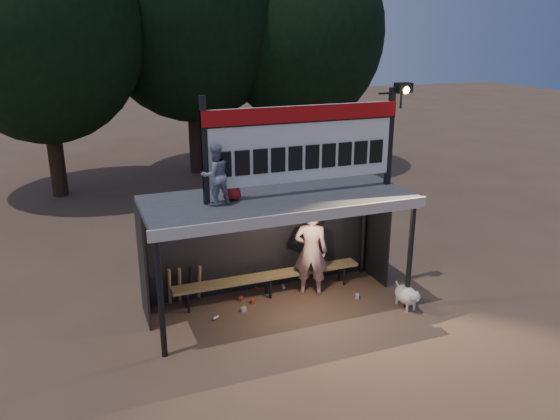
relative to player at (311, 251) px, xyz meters
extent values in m
plane|color=brown|center=(-0.85, -0.34, -0.95)|extent=(80.00, 80.00, 0.00)
imported|color=silver|center=(0.00, 0.00, 0.00)|extent=(0.82, 0.70, 1.90)
imported|color=gray|center=(-2.06, -0.44, 1.91)|extent=(0.59, 0.50, 1.08)
imported|color=maroon|center=(-1.72, -0.26, 1.81)|extent=(0.47, 0.34, 0.89)
cube|color=#3A393C|center=(-0.85, -0.34, 1.31)|extent=(5.00, 2.00, 0.12)
cube|color=beige|center=(-0.85, -1.36, 1.27)|extent=(5.10, 0.06, 0.20)
cylinder|color=black|center=(-3.25, -1.24, 0.15)|extent=(0.10, 0.10, 2.20)
cylinder|color=black|center=(1.55, -1.24, 0.15)|extent=(0.10, 0.10, 2.20)
cylinder|color=black|center=(-3.25, 0.56, 0.15)|extent=(0.10, 0.10, 2.20)
cylinder|color=black|center=(1.55, 0.56, 0.15)|extent=(0.10, 0.10, 2.20)
cube|color=black|center=(-0.85, 0.66, 0.15)|extent=(5.00, 0.04, 2.20)
cube|color=black|center=(-3.35, 0.16, 0.15)|extent=(0.04, 1.00, 2.20)
cube|color=black|center=(1.65, 0.16, 0.15)|extent=(0.04, 1.00, 2.20)
cylinder|color=black|center=(-0.85, 0.66, 1.20)|extent=(5.00, 0.06, 0.06)
cube|color=black|center=(-2.20, -0.34, 2.32)|extent=(0.10, 0.10, 1.90)
cube|color=black|center=(1.50, -0.34, 2.32)|extent=(0.10, 0.10, 1.90)
cube|color=silver|center=(-0.35, -0.34, 2.32)|extent=(3.80, 0.08, 1.40)
cube|color=#A20B0C|center=(-0.35, -0.39, 2.88)|extent=(3.80, 0.04, 0.28)
cube|color=black|center=(-0.35, -0.39, 2.73)|extent=(3.80, 0.02, 0.03)
cube|color=black|center=(-1.88, -0.39, 2.07)|extent=(0.27, 0.03, 0.45)
cube|color=black|center=(-1.54, -0.39, 2.07)|extent=(0.27, 0.03, 0.45)
cube|color=black|center=(-1.20, -0.39, 2.07)|extent=(0.27, 0.03, 0.45)
cube|color=black|center=(-0.86, -0.39, 2.07)|extent=(0.27, 0.03, 0.45)
cube|color=black|center=(-0.52, -0.39, 2.07)|extent=(0.27, 0.03, 0.45)
cube|color=black|center=(-0.18, -0.39, 2.07)|extent=(0.27, 0.03, 0.45)
cube|color=black|center=(0.16, -0.39, 2.07)|extent=(0.27, 0.03, 0.45)
cube|color=black|center=(0.50, -0.39, 2.07)|extent=(0.27, 0.03, 0.45)
cube|color=black|center=(0.84, -0.39, 2.07)|extent=(0.27, 0.03, 0.45)
cube|color=black|center=(1.18, -0.39, 2.07)|extent=(0.27, 0.03, 0.45)
cylinder|color=black|center=(1.45, -0.34, 3.17)|extent=(0.50, 0.04, 0.04)
cylinder|color=black|center=(1.70, -0.34, 3.02)|extent=(0.04, 0.04, 0.30)
cube|color=black|center=(1.70, -0.39, 3.27)|extent=(0.30, 0.22, 0.18)
sphere|color=#FFD88C|center=(1.70, -0.48, 3.23)|extent=(0.14, 0.14, 0.14)
cube|color=olive|center=(-0.85, 0.21, -0.50)|extent=(4.00, 0.35, 0.06)
cylinder|color=black|center=(-2.55, 0.09, -0.72)|extent=(0.05, 0.05, 0.45)
cylinder|color=black|center=(-2.55, 0.33, -0.72)|extent=(0.05, 0.05, 0.45)
cylinder|color=black|center=(-0.85, 0.09, -0.72)|extent=(0.05, 0.05, 0.45)
cylinder|color=black|center=(-0.85, 0.33, -0.72)|extent=(0.05, 0.05, 0.45)
cylinder|color=black|center=(0.85, 0.09, -0.72)|extent=(0.05, 0.05, 0.45)
cylinder|color=black|center=(0.85, 0.33, -0.72)|extent=(0.05, 0.05, 0.45)
cylinder|color=#2F2014|center=(-4.85, 9.66, 0.92)|extent=(0.50, 0.50, 3.74)
ellipsoid|color=black|center=(-4.85, 9.66, 4.58)|extent=(6.46, 6.46, 7.48)
cylinder|color=#301E15|center=(0.15, 11.16, 1.14)|extent=(0.50, 0.50, 4.18)
ellipsoid|color=black|center=(0.15, 11.16, 5.23)|extent=(7.22, 7.22, 8.36)
cylinder|color=#312116|center=(4.15, 10.16, 0.81)|extent=(0.50, 0.50, 3.52)
ellipsoid|color=black|center=(4.15, 10.16, 4.25)|extent=(6.08, 6.08, 7.04)
ellipsoid|color=white|center=(1.52, -1.24, -0.68)|extent=(0.36, 0.58, 0.36)
sphere|color=beige|center=(1.52, -1.52, -0.59)|extent=(0.22, 0.22, 0.22)
cone|color=beige|center=(1.52, -1.62, -0.61)|extent=(0.10, 0.10, 0.10)
cone|color=beige|center=(1.47, -1.54, -0.49)|extent=(0.06, 0.06, 0.07)
cone|color=silver|center=(1.57, -1.54, -0.49)|extent=(0.06, 0.06, 0.07)
cylinder|color=beige|center=(1.44, -1.42, -0.86)|extent=(0.05, 0.05, 0.18)
cylinder|color=silver|center=(1.60, -1.42, -0.86)|extent=(0.05, 0.05, 0.18)
cylinder|color=silver|center=(1.44, -1.06, -0.86)|extent=(0.05, 0.05, 0.18)
cylinder|color=beige|center=(1.60, -1.06, -0.86)|extent=(0.05, 0.05, 0.18)
cylinder|color=beige|center=(1.52, -0.94, -0.61)|extent=(0.04, 0.16, 0.14)
cylinder|color=#9E794A|center=(-2.84, 0.48, -0.52)|extent=(0.09, 0.27, 0.84)
cylinder|color=olive|center=(-2.64, 0.48, -0.52)|extent=(0.08, 0.30, 0.83)
cylinder|color=black|center=(-2.44, 0.48, -0.52)|extent=(0.08, 0.33, 0.83)
cylinder|color=#A0744A|center=(-2.24, 0.48, -0.52)|extent=(0.07, 0.35, 0.82)
cube|color=#B5321F|center=(-1.26, 0.02, -0.91)|extent=(0.09, 0.11, 0.08)
cylinder|color=#A1A2A6|center=(-2.14, -0.36, -0.91)|extent=(0.14, 0.11, 0.07)
cube|color=beige|center=(-1.54, -0.23, -0.91)|extent=(0.11, 0.09, 0.08)
cylinder|color=maroon|center=(-0.98, 0.54, -0.91)|extent=(0.11, 0.14, 0.07)
cube|color=#BABABF|center=(0.82, -0.55, -0.91)|extent=(0.11, 0.12, 0.08)
cylinder|color=beige|center=(-0.44, 0.42, -0.91)|extent=(0.09, 0.13, 0.07)
cube|color=#A32E1B|center=(-1.46, 0.20, -0.91)|extent=(0.12, 0.12, 0.08)
camera|label=1|loc=(-4.33, -9.43, 4.28)|focal=35.00mm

